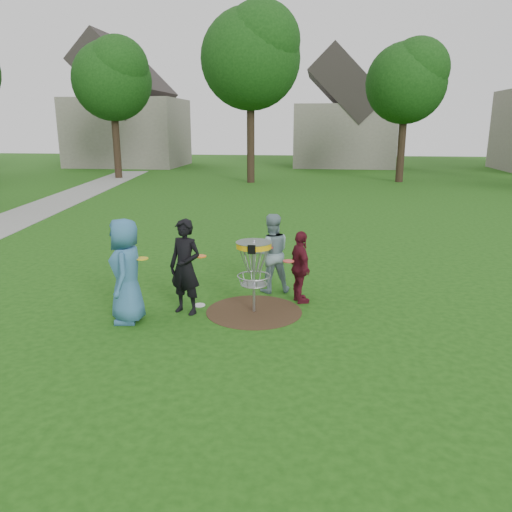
# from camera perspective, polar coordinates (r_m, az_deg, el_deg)

# --- Properties ---
(ground) EXTENTS (100.00, 100.00, 0.00)m
(ground) POSITION_cam_1_polar(r_m,az_deg,el_deg) (9.41, -0.23, -6.36)
(ground) COLOR #19470F
(ground) RESTS_ON ground
(dirt_patch) EXTENTS (1.80, 1.80, 0.01)m
(dirt_patch) POSITION_cam_1_polar(r_m,az_deg,el_deg) (9.41, -0.23, -6.34)
(dirt_patch) COLOR #47331E
(dirt_patch) RESTS_ON ground
(concrete_path) EXTENTS (7.75, 39.92, 0.02)m
(concrete_path) POSITION_cam_1_polar(r_m,az_deg,el_deg) (20.36, -26.14, 3.68)
(concrete_path) COLOR #9E9E99
(concrete_path) RESTS_ON ground
(player_blue) EXTENTS (0.77, 1.01, 1.85)m
(player_blue) POSITION_cam_1_polar(r_m,az_deg,el_deg) (8.97, -14.62, -1.67)
(player_blue) COLOR #34668F
(player_blue) RESTS_ON ground
(player_black) EXTENTS (0.75, 0.62, 1.76)m
(player_black) POSITION_cam_1_polar(r_m,az_deg,el_deg) (9.18, -8.09, -1.25)
(player_black) COLOR black
(player_black) RESTS_ON ground
(player_grey) EXTENTS (0.94, 0.81, 1.65)m
(player_grey) POSITION_cam_1_polar(r_m,az_deg,el_deg) (10.30, 1.75, 0.33)
(player_grey) COLOR #79969C
(player_grey) RESTS_ON ground
(player_maroon) EXTENTS (0.65, 0.91, 1.43)m
(player_maroon) POSITION_cam_1_polar(r_m,az_deg,el_deg) (9.73, 5.09, -1.28)
(player_maroon) COLOR #571420
(player_maroon) RESTS_ON ground
(disc_on_grass) EXTENTS (0.22, 0.22, 0.02)m
(disc_on_grass) POSITION_cam_1_polar(r_m,az_deg,el_deg) (9.77, -6.47, -5.60)
(disc_on_grass) COLOR silver
(disc_on_grass) RESTS_ON ground
(disc_golf_basket) EXTENTS (0.66, 0.67, 1.38)m
(disc_golf_basket) POSITION_cam_1_polar(r_m,az_deg,el_deg) (9.09, -0.24, -0.36)
(disc_golf_basket) COLOR #9EA0A5
(disc_golf_basket) RESTS_ON ground
(held_discs) EXTENTS (2.71, 1.81, 0.28)m
(held_discs) POSITION_cam_1_polar(r_m,az_deg,el_deg) (9.32, -3.30, 0.04)
(held_discs) COLOR yellow
(held_discs) RESTS_ON ground
(tree_row) EXTENTS (51.20, 17.42, 9.90)m
(tree_row) POSITION_cam_1_polar(r_m,az_deg,el_deg) (29.52, 6.21, 20.15)
(tree_row) COLOR #38281C
(tree_row) RESTS_ON ground
(house_row) EXTENTS (44.50, 10.65, 11.62)m
(house_row) POSITION_cam_1_polar(r_m,az_deg,el_deg) (41.94, 12.65, 15.44)
(house_row) COLOR gray
(house_row) RESTS_ON ground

